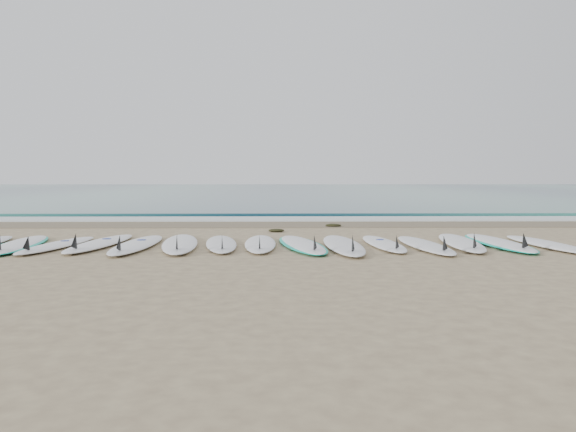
{
  "coord_description": "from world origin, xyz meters",
  "views": [
    {
      "loc": [
        0.3,
        -9.13,
        1.17
      ],
      "look_at": [
        0.46,
        1.43,
        0.4
      ],
      "focal_mm": 35.0,
      "sensor_mm": 36.0,
      "label": 1
    }
  ],
  "objects": [
    {
      "name": "surfboard_11",
      "position": [
        2.65,
        -0.21,
        0.06
      ],
      "size": [
        0.67,
        2.52,
        0.32
      ],
      "rotation": [
        0.0,
        0.0,
        0.06
      ],
      "color": "white",
      "rests_on": "ground"
    },
    {
      "name": "seaweed_far",
      "position": [
        1.52,
        3.51,
        0.04
      ],
      "size": [
        0.37,
        0.28,
        0.07
      ],
      "primitive_type": "ellipsoid",
      "color": "black",
      "rests_on": "ground"
    },
    {
      "name": "surfboard_6",
      "position": [
        -0.66,
        0.03,
        0.05
      ],
      "size": [
        0.78,
        2.45,
        0.31
      ],
      "rotation": [
        0.0,
        0.0,
        0.12
      ],
      "color": "white",
      "rests_on": "ground"
    },
    {
      "name": "surfboard_10",
      "position": [
        2.02,
        0.01,
        0.05
      ],
      "size": [
        0.62,
        2.36,
        0.3
      ],
      "rotation": [
        0.0,
        0.0,
        0.06
      ],
      "color": "white",
      "rests_on": "ground"
    },
    {
      "name": "ground",
      "position": [
        0.0,
        0.0,
        0.0
      ],
      "size": [
        120.0,
        120.0,
        0.0
      ],
      "primitive_type": "plane",
      "color": "#9B8765"
    },
    {
      "name": "surfboard_13",
      "position": [
        3.97,
        0.11,
        0.05
      ],
      "size": [
        0.68,
        2.67,
        0.34
      ],
      "rotation": [
        0.0,
        0.0,
        0.02
      ],
      "color": "white",
      "rests_on": "ground"
    },
    {
      "name": "surfboard_3",
      "position": [
        -2.68,
        0.09,
        0.06
      ],
      "size": [
        0.76,
        2.64,
        0.33
      ],
      "rotation": [
        0.0,
        0.0,
        -0.08
      ],
      "color": "white",
      "rests_on": "ground"
    },
    {
      "name": "surfboard_7",
      "position": [
        -0.02,
        0.04,
        0.05
      ],
      "size": [
        0.56,
        2.46,
        0.31
      ],
      "rotation": [
        0.0,
        0.0,
        0.02
      ],
      "color": "white",
      "rests_on": "ground"
    },
    {
      "name": "surfboard_8",
      "position": [
        0.67,
        -0.06,
        0.05
      ],
      "size": [
        1.02,
        2.62,
        0.32
      ],
      "rotation": [
        0.0,
        0.0,
        0.16
      ],
      "color": "white",
      "rests_on": "ground"
    },
    {
      "name": "seaweed_near",
      "position": [
        0.23,
        2.38,
        0.03
      ],
      "size": [
        0.33,
        0.26,
        0.06
      ],
      "primitive_type": "ellipsoid",
      "color": "black",
      "rests_on": "ground"
    },
    {
      "name": "surfboard_4",
      "position": [
        -2.02,
        -0.11,
        0.06
      ],
      "size": [
        0.59,
        2.65,
        0.34
      ],
      "rotation": [
        0.0,
        0.0,
        -0.02
      ],
      "color": "white",
      "rests_on": "ground"
    },
    {
      "name": "wave_crest",
      "position": [
        0.0,
        7.0,
        0.05
      ],
      "size": [
        120.0,
        1.0,
        0.1
      ],
      "primitive_type": "cube",
      "color": "#276163",
      "rests_on": "ground"
    },
    {
      "name": "surfboard_14",
      "position": [
        4.68,
        -0.13,
        0.06
      ],
      "size": [
        0.7,
        2.53,
        0.32
      ],
      "rotation": [
        0.0,
        0.0,
        0.07
      ],
      "color": "white",
      "rests_on": "ground"
    },
    {
      "name": "surfboard_12",
      "position": [
        3.33,
        0.1,
        0.06
      ],
      "size": [
        0.84,
        2.71,
        0.34
      ],
      "rotation": [
        0.0,
        0.0,
        -0.11
      ],
      "color": "white",
      "rests_on": "ground"
    },
    {
      "name": "foam_band",
      "position": [
        0.0,
        5.5,
        0.02
      ],
      "size": [
        120.0,
        1.4,
        0.04
      ],
      "primitive_type": "cube",
      "color": "silver",
      "rests_on": "ground"
    },
    {
      "name": "surfboard_1",
      "position": [
        -3.94,
        -0.01,
        0.05
      ],
      "size": [
        1.0,
        2.67,
        0.33
      ],
      "rotation": [
        0.0,
        0.0,
        0.15
      ],
      "color": "white",
      "rests_on": "ground"
    },
    {
      "name": "wet_sand_band",
      "position": [
        0.0,
        4.1,
        0.01
      ],
      "size": [
        120.0,
        1.8,
        0.01
      ],
      "primitive_type": "cube",
      "color": "#71634B",
      "rests_on": "ground"
    },
    {
      "name": "surfboard_2",
      "position": [
        -3.31,
        -0.1,
        0.05
      ],
      "size": [
        0.78,
        2.41,
        0.3
      ],
      "rotation": [
        0.0,
        0.0,
        -0.12
      ],
      "color": "white",
      "rests_on": "ground"
    },
    {
      "name": "surfboard_5",
      "position": [
        -1.33,
        0.01,
        0.06
      ],
      "size": [
        0.92,
        2.79,
        0.35
      ],
      "rotation": [
        0.0,
        0.0,
        0.13
      ],
      "color": "white",
      "rests_on": "ground"
    },
    {
      "name": "surfboard_9",
      "position": [
        1.33,
        -0.22,
        0.06
      ],
      "size": [
        0.64,
        2.75,
        0.35
      ],
      "rotation": [
        0.0,
        0.0,
        0.03
      ],
      "color": "white",
      "rests_on": "ground"
    },
    {
      "name": "ocean",
      "position": [
        0.0,
        32.5,
        0.01
      ],
      "size": [
        120.0,
        55.0,
        0.03
      ],
      "primitive_type": "cube",
      "color": "#276163",
      "rests_on": "ground"
    }
  ]
}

